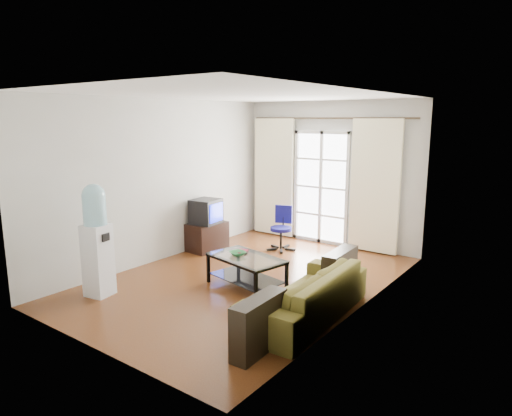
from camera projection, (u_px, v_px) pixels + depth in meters
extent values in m
plane|color=brown|center=(246.00, 280.00, 6.84)|extent=(5.20, 5.20, 0.00)
plane|color=white|center=(246.00, 95.00, 6.32)|extent=(5.20, 5.20, 0.00)
cube|color=beige|center=(330.00, 174.00, 8.63)|extent=(3.60, 0.02, 2.70)
cube|color=beige|center=(86.00, 224.00, 4.53)|extent=(3.60, 0.02, 2.70)
cube|color=beige|center=(161.00, 181.00, 7.63)|extent=(0.02, 5.20, 2.70)
cube|color=beige|center=(363.00, 205.00, 5.53)|extent=(0.02, 5.20, 2.70)
cube|color=white|center=(321.00, 187.00, 8.74)|extent=(1.01, 0.02, 2.04)
cube|color=white|center=(321.00, 188.00, 8.73)|extent=(1.16, 0.06, 2.15)
cylinder|color=#4C3F2D|center=(329.00, 118.00, 8.35)|extent=(3.30, 0.04, 0.04)
cube|color=#FFF9CD|center=(274.00, 177.00, 9.27)|extent=(0.90, 0.07, 2.35)
cube|color=#FFF9CD|center=(375.00, 186.00, 8.01)|extent=(0.90, 0.07, 2.35)
cube|color=gray|center=(365.00, 233.00, 8.28)|extent=(0.64, 0.12, 0.64)
imported|color=brown|center=(305.00, 293.00, 5.52)|extent=(2.09, 0.97, 0.59)
cube|color=silver|center=(246.00, 257.00, 6.46)|extent=(1.21, 0.85, 0.01)
cube|color=black|center=(246.00, 278.00, 6.52)|extent=(1.14, 0.78, 0.01)
cube|color=black|center=(208.00, 268.00, 6.70)|extent=(0.05, 0.05, 0.44)
cube|color=black|center=(256.00, 287.00, 5.93)|extent=(0.05, 0.05, 0.44)
cube|color=black|center=(238.00, 260.00, 7.07)|extent=(0.05, 0.05, 0.44)
cube|color=black|center=(287.00, 277.00, 6.30)|extent=(0.05, 0.05, 0.44)
imported|color=#2E803C|center=(238.00, 253.00, 6.53)|extent=(0.39, 0.39, 0.06)
imported|color=maroon|center=(237.00, 251.00, 6.72)|extent=(0.24, 0.27, 0.02)
cube|color=black|center=(242.00, 253.00, 6.62)|extent=(0.18, 0.06, 0.02)
cube|color=black|center=(207.00, 236.00, 8.34)|extent=(0.51, 0.73, 0.51)
cube|color=black|center=(206.00, 211.00, 8.20)|extent=(0.49, 0.53, 0.44)
cube|color=#0C19E5|center=(216.00, 213.00, 8.09)|extent=(0.06, 0.38, 0.33)
cube|color=black|center=(197.00, 210.00, 8.30)|extent=(0.17, 0.34, 0.29)
cylinder|color=black|center=(281.00, 239.00, 8.34)|extent=(0.04, 0.04, 0.41)
cylinder|color=navy|center=(281.00, 229.00, 8.31)|extent=(0.39, 0.39, 0.06)
cube|color=navy|center=(284.00, 214.00, 8.42)|extent=(0.32, 0.14, 0.34)
cube|color=silver|center=(98.00, 260.00, 6.16)|extent=(0.36, 0.36, 0.99)
cylinder|color=#8EC9DC|center=(95.00, 210.00, 6.03)|extent=(0.30, 0.30, 0.40)
sphere|color=#8EC9DC|center=(93.00, 195.00, 5.99)|extent=(0.30, 0.30, 0.30)
cube|color=black|center=(105.00, 237.00, 6.03)|extent=(0.06, 0.13, 0.10)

